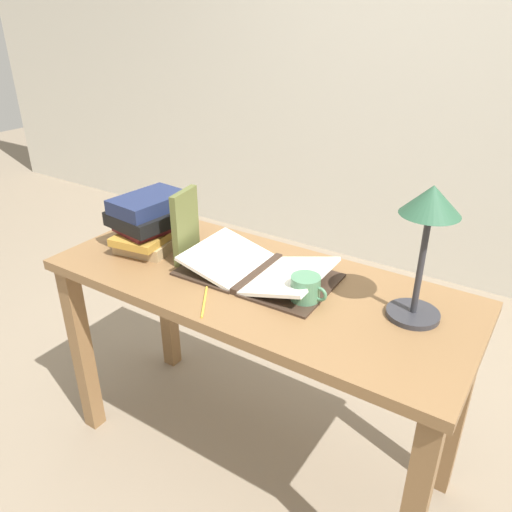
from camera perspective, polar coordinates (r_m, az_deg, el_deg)
ground_plane at (r=2.11m, az=-0.03°, el=-21.40°), size 12.00×12.00×0.00m
wall_back at (r=3.12m, az=19.98°, el=20.24°), size 8.00×0.06×2.60m
reading_desk at (r=1.68m, az=-0.04°, el=-6.37°), size 1.40×0.58×0.78m
open_book at (r=1.63m, az=0.19°, el=-1.61°), size 0.51×0.31×0.07m
book_stack_tall at (r=1.85m, az=-11.93°, el=3.92°), size 0.24×0.31×0.19m
book_standing_upright at (r=1.72m, az=-8.07°, el=3.43°), size 0.05×0.14×0.25m
reading_lamp at (r=1.37m, az=19.09°, el=3.76°), size 0.16×0.16×0.39m
coffee_mug at (r=1.49m, az=5.71°, el=-3.79°), size 0.12×0.09×0.08m
pencil at (r=1.51m, az=-5.92°, el=-5.20°), size 0.10×0.15×0.01m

